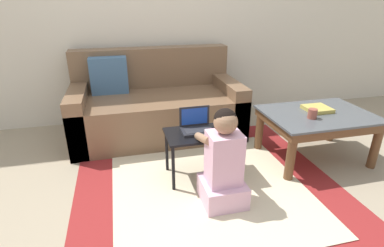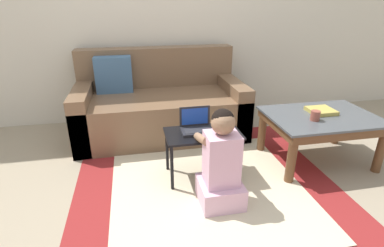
{
  "view_description": "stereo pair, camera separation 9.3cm",
  "coord_description": "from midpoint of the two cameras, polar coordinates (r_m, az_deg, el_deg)",
  "views": [
    {
      "loc": [
        -0.43,
        -1.78,
        1.32
      ],
      "look_at": [
        0.07,
        0.24,
        0.44
      ],
      "focal_mm": 28.0,
      "sensor_mm": 36.0,
      "label": 1
    },
    {
      "loc": [
        -0.34,
        -1.8,
        1.32
      ],
      "look_at": [
        0.07,
        0.24,
        0.44
      ],
      "focal_mm": 28.0,
      "sensor_mm": 36.0,
      "label": 2
    }
  ],
  "objects": [
    {
      "name": "person_seated",
      "position": [
        2.0,
        6.86,
        -7.82
      ],
      "size": [
        0.29,
        0.43,
        0.69
      ],
      "color": "#E5B2CC",
      "rests_on": "ground_plane"
    },
    {
      "name": "ground_plane",
      "position": [
        2.25,
        0.57,
        -12.85
      ],
      "size": [
        16.0,
        16.0,
        0.0
      ],
      "primitive_type": "plane",
      "color": "gray"
    },
    {
      "name": "cup_on_table",
      "position": [
        2.55,
        23.4,
        1.38
      ],
      "size": [
        0.07,
        0.07,
        0.08
      ],
      "color": "#994C3D",
      "rests_on": "coffee_table"
    },
    {
      "name": "couch",
      "position": [
        3.11,
        -5.37,
        3.48
      ],
      "size": [
        1.65,
        0.89,
        0.83
      ],
      "color": "brown",
      "rests_on": "ground_plane"
    },
    {
      "name": "laptop",
      "position": [
        2.26,
        2.02,
        -0.72
      ],
      "size": [
        0.24,
        0.17,
        0.18
      ],
      "color": "#232328",
      "rests_on": "laptop_desk"
    },
    {
      "name": "wall_back",
      "position": [
        3.41,
        -5.4,
        21.69
      ],
      "size": [
        9.0,
        0.06,
        2.5
      ],
      "color": "beige",
      "rests_on": "ground_plane"
    },
    {
      "name": "book_on_table",
      "position": [
        2.76,
        24.27,
        2.22
      ],
      "size": [
        0.2,
        0.2,
        0.03
      ],
      "color": "tan",
      "rests_on": "coffee_table"
    },
    {
      "name": "area_rug",
      "position": [
        2.29,
        4.19,
        -12.15
      ],
      "size": [
        1.94,
        2.0,
        0.01
      ],
      "color": "maroon",
      "rests_on": "ground_plane"
    },
    {
      "name": "coffee_table",
      "position": [
        2.73,
        24.2,
        0.11
      ],
      "size": [
        0.89,
        0.64,
        0.42
      ],
      "color": "#4C5156",
      "rests_on": "ground_plane"
    },
    {
      "name": "laptop_desk",
      "position": [
        2.27,
        3.24,
        -2.9
      ],
      "size": [
        0.57,
        0.33,
        0.38
      ],
      "color": "black",
      "rests_on": "ground_plane"
    },
    {
      "name": "computer_mouse",
      "position": [
        2.28,
        7.21,
        -1.13
      ],
      "size": [
        0.07,
        0.11,
        0.03
      ],
      "color": "black",
      "rests_on": "laptop_desk"
    }
  ]
}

